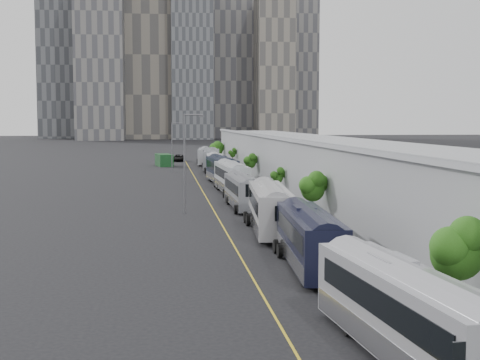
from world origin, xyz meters
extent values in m
cube|color=gray|center=(9.00, 55.00, 0.06)|extent=(10.00, 170.00, 0.12)
cube|color=gold|center=(-1.50, 55.00, 0.01)|extent=(0.12, 160.00, 0.02)
cube|color=gray|center=(13.00, 55.00, 3.40)|extent=(12.00, 160.00, 6.80)
cube|color=gray|center=(13.00, 55.00, 5.85)|extent=(12.45, 160.40, 2.57)
cube|color=gray|center=(7.10, 55.00, 7.00)|extent=(0.30, 160.00, 0.40)
cube|color=slate|center=(-35.00, 300.00, 47.50)|extent=(22.00, 22.00, 95.00)
cube|color=gray|center=(-12.00, 320.00, 60.00)|extent=(26.00, 24.00, 120.00)
cube|color=slate|center=(8.00, 310.00, 40.00)|extent=(20.00, 20.00, 80.00)
cube|color=slate|center=(28.00, 330.00, 52.50)|extent=(24.00, 24.00, 105.00)
cube|color=gray|center=(48.00, 305.00, 35.00)|extent=(18.00, 18.00, 70.00)
cube|color=slate|center=(-55.00, 340.00, 55.00)|extent=(28.00, 26.00, 110.00)
cube|color=slate|center=(65.00, 340.00, 45.00)|extent=(22.00, 22.00, 90.00)
cube|color=#9999A2|center=(2.38, 4.36, 1.88)|extent=(3.70, 12.90, 3.08)
cube|color=black|center=(2.38, 4.16, 2.44)|extent=(3.62, 11.39, 1.05)
cube|color=silver|center=(2.38, 4.36, 0.90)|extent=(3.72, 12.66, 0.99)
cube|color=#9999A2|center=(2.38, 5.83, 3.57)|extent=(1.46, 2.26, 0.29)
cube|color=black|center=(2.30, 20.54, 1.86)|extent=(3.21, 12.69, 3.04)
cube|color=black|center=(2.30, 20.35, 2.41)|extent=(3.19, 11.18, 1.04)
cube|color=silver|center=(2.30, 20.54, 0.89)|extent=(3.24, 12.44, 0.97)
cube|color=black|center=(2.30, 21.99, 3.53)|extent=(1.37, 2.19, 0.29)
cube|color=silver|center=(2.02, 34.01, 1.99)|extent=(3.70, 13.62, 3.26)
cube|color=black|center=(2.02, 33.80, 2.58)|extent=(3.63, 12.01, 1.11)
cube|color=silver|center=(2.02, 34.01, 0.95)|extent=(3.72, 13.35, 1.04)
cube|color=silver|center=(2.02, 35.56, 3.78)|extent=(1.51, 2.37, 0.31)
cube|color=gray|center=(1.62, 49.09, 1.78)|extent=(2.65, 12.06, 2.91)
cube|color=black|center=(1.62, 48.90, 2.30)|extent=(2.68, 10.62, 0.99)
cube|color=silver|center=(1.62, 49.09, 0.85)|extent=(2.69, 11.82, 0.93)
cube|color=gray|center=(1.62, 50.47, 3.37)|extent=(1.24, 2.06, 0.28)
cube|color=silver|center=(1.96, 63.70, 2.00)|extent=(3.24, 13.61, 3.28)
cube|color=black|center=(1.96, 63.49, 2.59)|extent=(3.23, 11.99, 1.11)
cube|color=silver|center=(1.96, 63.70, 0.95)|extent=(3.27, 13.34, 1.05)
cube|color=silver|center=(1.96, 65.26, 3.79)|extent=(1.44, 2.34, 0.31)
cube|color=black|center=(1.86, 76.11, 2.02)|extent=(3.66, 13.77, 3.30)
cube|color=black|center=(1.86, 75.90, 2.61)|extent=(3.61, 12.15, 1.12)
cube|color=silver|center=(1.86, 76.11, 0.96)|extent=(3.69, 13.50, 1.06)
cube|color=black|center=(1.86, 77.68, 3.82)|extent=(1.52, 2.39, 0.31)
cube|color=silver|center=(1.97, 91.46, 1.84)|extent=(3.27, 12.58, 3.02)
cube|color=black|center=(1.97, 91.27, 2.39)|extent=(3.23, 11.09, 1.03)
cube|color=silver|center=(1.97, 91.46, 0.88)|extent=(3.29, 12.33, 0.97)
cube|color=silver|center=(1.97, 92.89, 3.50)|extent=(1.37, 2.18, 0.29)
cube|color=gray|center=(2.42, 104.11, 1.99)|extent=(4.03, 13.61, 3.25)
cube|color=black|center=(2.42, 103.90, 2.57)|extent=(3.93, 12.02, 1.10)
cube|color=silver|center=(2.42, 104.11, 0.95)|extent=(4.04, 13.35, 1.04)
cube|color=gray|center=(2.42, 105.65, 3.76)|extent=(1.56, 2.39, 0.31)
cube|color=#A6A9B0|center=(2.05, 118.46, 1.82)|extent=(3.52, 12.45, 2.98)
cube|color=black|center=(2.05, 118.27, 2.35)|extent=(3.45, 10.98, 1.01)
cube|color=silver|center=(2.05, 118.46, 0.87)|extent=(3.54, 12.21, 0.95)
cube|color=#A6A9B0|center=(2.05, 119.87, 3.45)|extent=(1.40, 2.18, 0.28)
cylinder|color=black|center=(5.68, 7.23, 1.89)|extent=(0.18, 0.18, 3.78)
sphere|color=#2B5B14|center=(5.68, 7.23, 3.80)|extent=(2.25, 2.25, 2.25)
cylinder|color=black|center=(5.79, 34.93, 1.83)|extent=(0.18, 0.18, 3.66)
sphere|color=#2B5B14|center=(5.79, 34.93, 3.66)|extent=(2.02, 2.02, 2.02)
cylinder|color=black|center=(6.21, 54.29, 1.44)|extent=(0.18, 0.18, 2.88)
sphere|color=#2B5B14|center=(6.21, 54.29, 2.81)|extent=(1.17, 1.17, 1.17)
cylinder|color=black|center=(6.01, 76.04, 1.63)|extent=(0.18, 0.18, 3.26)
sphere|color=#2B5B14|center=(6.01, 76.04, 3.23)|extent=(1.58, 1.58, 1.58)
cylinder|color=black|center=(6.26, 102.92, 1.57)|extent=(0.18, 0.18, 3.13)
sphere|color=#2B5B14|center=(6.26, 102.92, 3.03)|extent=(1.09, 1.09, 1.09)
cylinder|color=black|center=(5.33, 128.63, 1.46)|extent=(0.18, 0.18, 2.91)
sphere|color=#2B5B14|center=(5.33, 128.63, 3.11)|extent=(2.94, 2.94, 2.94)
cylinder|color=#59595E|center=(-4.49, 45.60, 4.87)|extent=(0.18, 0.18, 9.73)
cylinder|color=#59595E|center=(-3.59, 45.60, 9.63)|extent=(1.80, 0.14, 0.14)
cube|color=#59595E|center=(-2.79, 45.60, 9.48)|extent=(0.50, 0.22, 0.18)
cylinder|color=#59595E|center=(-4.94, 99.12, 4.38)|extent=(0.18, 0.18, 8.77)
cylinder|color=#59595E|center=(-4.04, 99.12, 8.67)|extent=(1.80, 0.14, 0.14)
cube|color=#59595E|center=(-3.24, 99.12, 8.52)|extent=(0.50, 0.22, 0.18)
cube|color=#133E1B|center=(-6.29, 115.05, 1.20)|extent=(3.74, 6.50, 2.40)
imported|color=black|center=(-2.95, 130.25, 0.77)|extent=(3.15, 5.79, 1.54)
camera|label=1|loc=(-6.60, -19.22, 9.06)|focal=50.00mm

